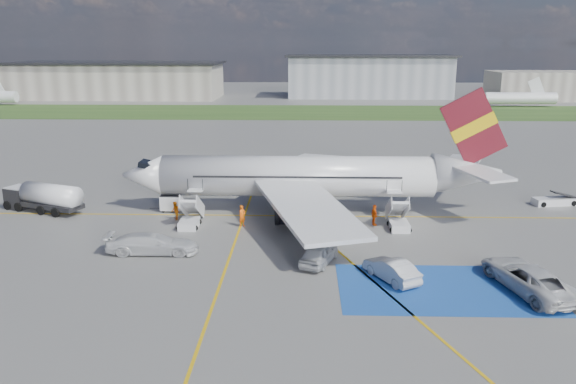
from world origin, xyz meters
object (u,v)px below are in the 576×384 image
(fuel_tanker, at_px, (44,200))
(car_silver_a, at_px, (319,253))
(airliner, at_px, (313,176))
(gpu_cart, at_px, (171,204))
(belt_loader, at_px, (555,201))
(car_silver_b, at_px, (391,269))
(van_white_a, at_px, (528,273))
(van_white_b, at_px, (152,240))

(fuel_tanker, bearing_deg, car_silver_a, -4.10)
(fuel_tanker, distance_m, car_silver_a, 29.14)
(airliner, bearing_deg, gpu_cart, -176.85)
(airliner, xyz_separation_m, car_silver_a, (0.28, -13.80, -2.61))
(fuel_tanker, relative_size, car_silver_a, 1.85)
(belt_loader, bearing_deg, gpu_cart, 175.23)
(belt_loader, bearing_deg, car_silver_b, -144.95)
(airliner, height_order, van_white_a, airliner)
(car_silver_b, bearing_deg, van_white_a, 141.74)
(airliner, relative_size, car_silver_a, 8.00)
(car_silver_a, bearing_deg, fuel_tanker, -4.35)
(car_silver_a, relative_size, car_silver_b, 0.99)
(gpu_cart, distance_m, van_white_a, 32.57)
(car_silver_a, bearing_deg, van_white_b, 13.51)
(car_silver_a, bearing_deg, van_white_a, -175.83)
(belt_loader, height_order, van_white_a, van_white_a)
(fuel_tanker, distance_m, belt_loader, 50.68)
(fuel_tanker, bearing_deg, car_silver_b, -4.82)
(airliner, bearing_deg, fuel_tanker, -177.33)
(van_white_a, height_order, van_white_b, van_white_a)
(gpu_cart, distance_m, car_silver_b, 24.69)
(gpu_cart, distance_m, van_white_b, 11.35)
(van_white_a, bearing_deg, belt_loader, -130.88)
(airliner, xyz_separation_m, van_white_b, (-12.61, -12.05, -2.35))
(airliner, distance_m, fuel_tanker, 26.13)
(van_white_a, distance_m, van_white_b, 27.18)
(car_silver_b, bearing_deg, airliner, -102.15)
(belt_loader, relative_size, car_silver_a, 1.05)
(fuel_tanker, height_order, car_silver_a, fuel_tanker)
(car_silver_a, distance_m, van_white_b, 13.00)
(airliner, height_order, car_silver_a, airliner)
(gpu_cart, xyz_separation_m, car_silver_a, (14.00, -13.04, 0.04))
(gpu_cart, height_order, van_white_b, van_white_b)
(airliner, xyz_separation_m, belt_loader, (24.52, 2.54, -3.04))
(van_white_a, bearing_deg, van_white_b, -26.15)
(fuel_tanker, bearing_deg, belt_loader, 25.72)
(fuel_tanker, height_order, van_white_a, fuel_tanker)
(belt_loader, bearing_deg, van_white_b, -168.24)
(airliner, distance_m, van_white_b, 17.60)
(car_silver_a, height_order, van_white_b, van_white_b)
(car_silver_a, height_order, car_silver_b, car_silver_a)
(belt_loader, height_order, van_white_b, van_white_b)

